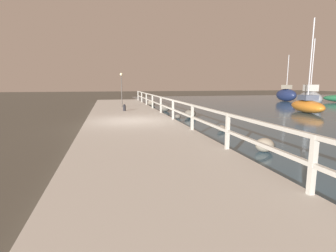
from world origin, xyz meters
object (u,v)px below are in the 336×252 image
at_px(dock_lamp, 121,83).
at_px(sailboat_navy, 286,95).
at_px(sailboat_gray, 310,98).
at_px(sailboat_orange, 307,105).
at_px(mooring_bollard, 124,107).

distance_m(dock_lamp, sailboat_navy, 21.57).
bearing_deg(sailboat_gray, sailboat_orange, -122.06).
distance_m(mooring_bollard, sailboat_orange, 13.55).
height_order(mooring_bollard, sailboat_navy, sailboat_navy).
bearing_deg(sailboat_orange, sailboat_navy, 71.13).
height_order(sailboat_gray, sailboat_navy, sailboat_gray).
xyz_separation_m(mooring_bollard, sailboat_navy, (20.26, 9.93, 0.29)).
bearing_deg(sailboat_orange, mooring_bollard, -174.54).
bearing_deg(dock_lamp, mooring_bollard, -89.72).
bearing_deg(sailboat_gray, sailboat_navy, 80.00).
relative_size(sailboat_gray, sailboat_navy, 1.13).
distance_m(mooring_bollard, dock_lamp, 3.15).
bearing_deg(sailboat_orange, sailboat_gray, 59.24).
relative_size(dock_lamp, sailboat_navy, 0.48).
xyz_separation_m(dock_lamp, sailboat_orange, (13.48, -4.19, -1.62)).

